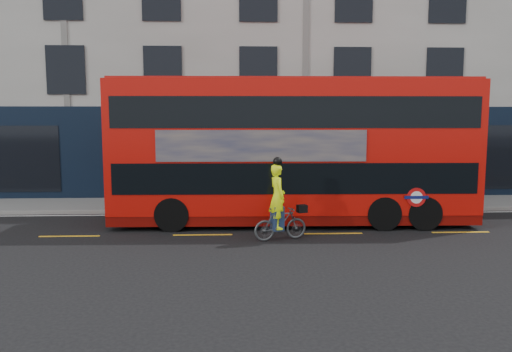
{
  "coord_description": "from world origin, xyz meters",
  "views": [
    {
      "loc": [
        -3.03,
        -13.39,
        3.59
      ],
      "look_at": [
        -2.34,
        2.45,
        1.69
      ],
      "focal_mm": 35.0,
      "sensor_mm": 36.0,
      "label": 1
    }
  ],
  "objects": [
    {
      "name": "building_terrace",
      "position": [
        0.0,
        12.94,
        7.49
      ],
      "size": [
        50.0,
        10.07,
        15.0
      ],
      "color": "beige",
      "rests_on": "ground"
    },
    {
      "name": "road_edge_line",
      "position": [
        0.0,
        4.7,
        0.0
      ],
      "size": [
        58.0,
        0.1,
        0.01
      ],
      "primitive_type": "cube",
      "color": "silver",
      "rests_on": "ground"
    },
    {
      "name": "cyclist",
      "position": [
        -1.74,
        0.77,
        0.85
      ],
      "size": [
        1.67,
        0.88,
        2.44
      ],
      "rotation": [
        0.0,
        0.0,
        0.28
      ],
      "color": "#484B4E",
      "rests_on": "ground"
    },
    {
      "name": "ground",
      "position": [
        0.0,
        0.0,
        0.0
      ],
      "size": [
        120.0,
        120.0,
        0.0
      ],
      "primitive_type": "plane",
      "color": "black",
      "rests_on": "ground"
    },
    {
      "name": "lane_dashes",
      "position": [
        0.0,
        1.5,
        0.0
      ],
      "size": [
        58.0,
        0.12,
        0.01
      ],
      "primitive_type": null,
      "color": "yellow",
      "rests_on": "ground"
    },
    {
      "name": "bus",
      "position": [
        -1.05,
        3.17,
        2.46
      ],
      "size": [
        11.96,
        2.96,
        4.8
      ],
      "rotation": [
        0.0,
        0.0,
        -0.02
      ],
      "color": "red",
      "rests_on": "ground"
    },
    {
      "name": "pavement",
      "position": [
        0.0,
        6.5,
        0.06
      ],
      "size": [
        60.0,
        3.0,
        0.12
      ],
      "primitive_type": "cube",
      "color": "slate",
      "rests_on": "ground"
    },
    {
      "name": "kerb",
      "position": [
        0.0,
        5.0,
        0.07
      ],
      "size": [
        60.0,
        0.12,
        0.13
      ],
      "primitive_type": "cube",
      "color": "gray",
      "rests_on": "ground"
    }
  ]
}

